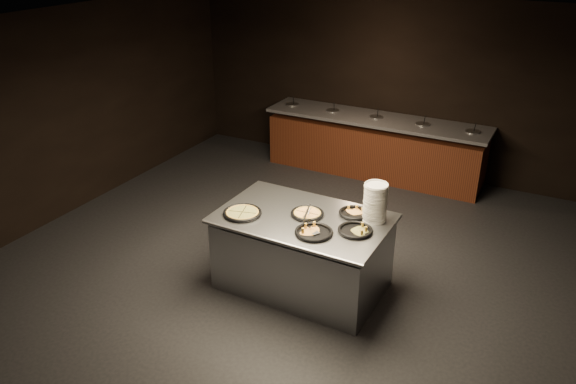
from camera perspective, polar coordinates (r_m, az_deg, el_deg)
name	(u,v)px	position (r m, az deg, el deg)	size (l,w,h in m)	color
room	(268,168)	(6.18, -2.00, 2.50)	(7.02, 8.02, 2.92)	black
salad_bar	(373,150)	(9.59, 8.67, 4.25)	(3.70, 0.83, 1.18)	#552714
serving_counter	(303,253)	(6.52, 1.51, -6.23)	(1.93, 1.25, 0.92)	#B2B4B9
plate_stack	(375,203)	(6.18, 8.85, -1.07)	(0.26, 0.26, 0.43)	silver
pan_veggie_whole	(242,213)	(6.34, -4.66, -2.12)	(0.44, 0.44, 0.04)	black
pan_cheese_whole	(307,213)	(6.31, 1.97, -2.19)	(0.37, 0.37, 0.04)	black
pan_cheese_slices_a	(354,213)	(6.36, 6.75, -2.12)	(0.35, 0.35, 0.04)	black
pan_cheese_slices_b	(314,232)	(5.94, 2.64, -4.09)	(0.41, 0.41, 0.04)	black
pan_veggie_slices	(355,230)	(6.01, 6.86, -3.87)	(0.38, 0.38, 0.04)	black
server_left	(308,212)	(6.23, 2.05, -2.02)	(0.10, 0.30, 0.15)	#B2B4B9
server_right	(309,224)	(5.98, 2.16, -3.30)	(0.27, 0.20, 0.15)	#B2B4B9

